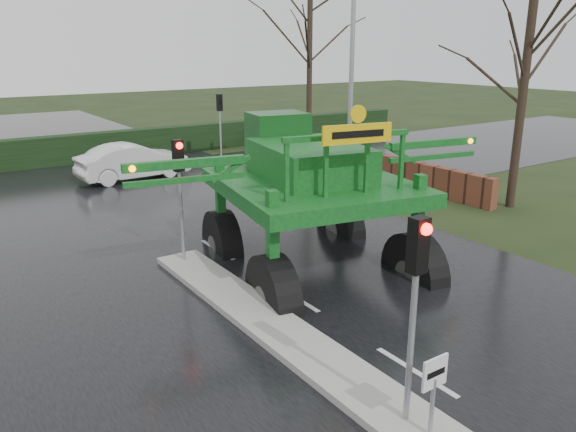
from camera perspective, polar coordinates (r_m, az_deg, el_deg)
ground at (r=11.18m, az=12.83°, el=-15.25°), size 140.00×140.00×0.00m
road_main at (r=18.71m, az=-10.02°, el=-1.69°), size 14.00×80.00×0.02m
road_cross at (r=24.11m, az=-16.01°, el=2.10°), size 80.00×12.00×0.02m
median_island at (r=12.39m, az=-1.75°, el=-10.96°), size 1.20×10.00×0.16m
hedge_row at (r=31.51m, az=-20.89°, el=6.38°), size 44.00×0.90×1.50m
brick_wall at (r=28.91m, az=4.03°, el=6.29°), size 0.40×20.00×1.20m
keep_left_sign at (r=8.96m, az=14.61°, el=-16.20°), size 0.50×0.07×1.35m
traffic_signal_near at (r=8.54m, az=12.89°, el=-6.15°), size 0.26×0.33×3.52m
traffic_signal_mid at (r=15.31m, az=-10.99°, el=4.17°), size 0.26×0.33×3.52m
traffic_signal_far at (r=29.79m, az=-6.95°, el=10.39°), size 0.26×0.33×3.52m
street_light_right at (r=23.87m, az=5.98°, el=17.04°), size 3.85×0.30×10.00m
tree_right_near at (r=22.36m, az=23.03°, el=13.83°), size 5.60×5.60×9.64m
tree_right_far at (r=33.92m, az=2.23°, el=17.88°), size 7.00×7.00×12.05m
crop_sprayer at (r=13.00m, az=-2.06°, el=2.78°), size 10.11×7.14×5.73m
white_sedan at (r=26.88m, az=-15.32°, el=3.62°), size 5.07×2.01×1.64m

